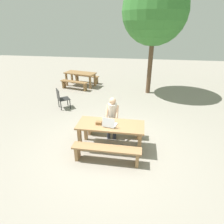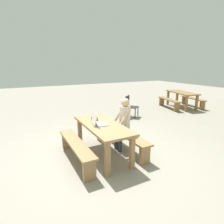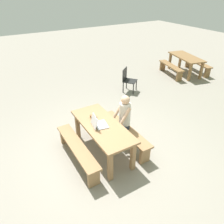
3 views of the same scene
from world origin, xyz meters
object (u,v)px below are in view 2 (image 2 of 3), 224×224
Objects in this scene: person_seated at (123,121)px; plastic_chair at (130,106)px; picnic_table_front at (102,129)px; laptop at (98,122)px; picnic_table_mid at (182,95)px; small_pouch at (95,119)px.

plastic_chair is (-2.39, 1.79, -0.29)m from person_seated.
picnic_table_front is 4.69× the size of laptop.
picnic_table_mid is at bearing -55.02° from laptop.
picnic_table_front is at bearing -85.68° from person_seated.
picnic_table_front is 0.20m from laptop.
person_seated reaches higher than picnic_table_front.
person_seated is (0.27, 0.64, -0.06)m from small_pouch.
laptop is at bearing -97.74° from picnic_table_front.
small_pouch is at bearing -112.87° from person_seated.
plastic_chair reaches higher than picnic_table_front.
laptop reaches higher than picnic_table_front.
small_pouch is at bearing -170.30° from picnic_table_front.
laptop is at bearing -5.94° from small_pouch.
person_seated reaches higher than laptop.
plastic_chair reaches higher than picnic_table_mid.
picnic_table_mid reaches higher than picnic_table_front.
laptop is 2.52× the size of small_pouch.
laptop is (-0.01, -0.08, 0.18)m from picnic_table_front.
plastic_chair is at bearing 143.27° from person_seated.
laptop is 3.47m from plastic_chair.
laptop is 0.67m from person_seated.
picnic_table_mid is (-2.63, 5.46, 0.00)m from picnic_table_front.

